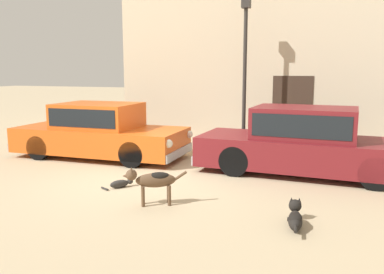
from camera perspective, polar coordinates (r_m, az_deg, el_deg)
The scene contains 8 objects.
ground_plane at distance 8.70m, azimuth -6.68°, elevation -5.71°, with size 80.00×80.00×0.00m, color tan.
parked_sedan_nearest at distance 10.83m, azimuth -12.85°, elevation 0.88°, with size 4.56×1.84×1.41m.
parked_sedan_second at distance 9.14m, azimuth 15.64°, elevation -0.63°, with size 4.85×1.91×1.47m.
apartment_block at distance 15.21m, azimuth 24.55°, elevation 16.58°, with size 15.05×6.85×8.74m.
stray_dog_spotted at distance 6.87m, azimuth -5.55°, elevation -6.04°, with size 1.00×0.56×0.66m.
stray_dog_tan at distance 6.20m, azimuth 14.32°, elevation -10.84°, with size 0.27×0.99×0.35m.
stray_cat at distance 8.04m, azimuth -9.96°, elevation -6.46°, with size 0.51×0.51×0.17m.
street_lamp at distance 10.93m, azimuth 7.47°, elevation 11.17°, with size 0.22×0.22×4.12m.
Camera 1 is at (3.69, -7.55, 2.26)m, focal length 37.89 mm.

